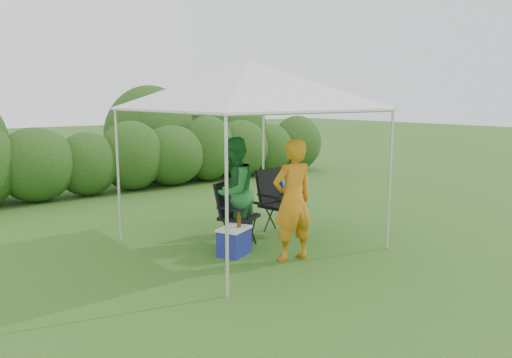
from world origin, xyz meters
TOP-DOWN VIEW (x-y plane):
  - ground at (0.00, 0.00)m, footprint 70.00×70.00m
  - hedge at (0.03, 6.00)m, footprint 13.92×1.53m
  - canopy at (0.00, 0.50)m, footprint 3.10×3.10m
  - chair_right at (0.80, 0.79)m, footprint 0.74×0.68m
  - chair_left at (-0.18, 0.69)m, footprint 0.75×0.73m
  - man at (-0.00, -0.48)m, footprint 0.69×0.51m
  - woman at (-0.22, 0.63)m, footprint 1.03×0.95m
  - cooler at (-0.52, 0.21)m, footprint 0.59×0.53m
  - bottle at (-0.46, 0.17)m, footprint 0.06×0.06m
  - lawn_toy at (3.41, 3.86)m, footprint 0.52×0.43m

SIDE VIEW (x-z plane):
  - ground at x=0.00m, z-range 0.00..0.00m
  - lawn_toy at x=3.41m, z-range -0.01..0.25m
  - cooler at x=-0.52m, z-range 0.00..0.42m
  - bottle at x=-0.46m, z-range 0.41..0.64m
  - chair_left at x=-0.18m, z-range 0.07..1.05m
  - chair_right at x=0.80m, z-range 0.07..1.16m
  - hedge at x=0.03m, z-range -0.07..1.73m
  - woman at x=-0.22m, z-range 0.00..1.70m
  - man at x=0.00m, z-range 0.00..1.73m
  - canopy at x=0.00m, z-range 1.05..3.88m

